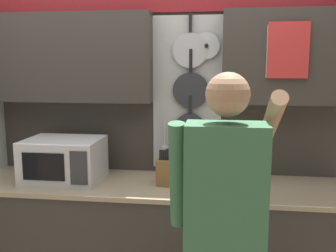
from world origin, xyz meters
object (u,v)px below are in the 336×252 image
Objects in this scene: utensil_crock at (233,174)px; person at (225,214)px; knife_block at (166,171)px; microwave at (64,160)px.

utensil_crock is 0.21× the size of person.
knife_block is at bearing 119.05° from person.
microwave is 2.01× the size of knife_block.
utensil_crock is at bearing 0.12° from microwave.
utensil_crock is 0.67m from person.
knife_block is 0.44m from utensil_crock.
person reaches higher than microwave.
person is at bearing -95.75° from utensil_crock.
microwave is 1.15m from utensil_crock.
microwave is 0.71m from knife_block.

